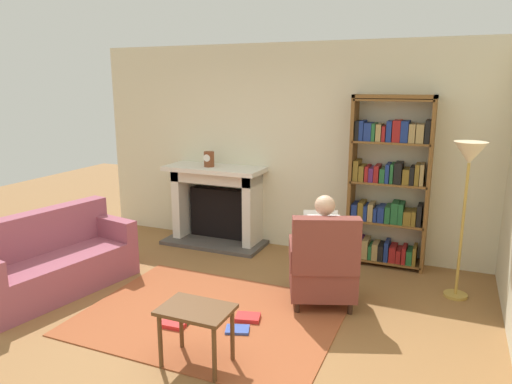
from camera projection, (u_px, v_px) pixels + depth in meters
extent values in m
plane|color=olive|center=(194.00, 331.00, 4.26)|extent=(14.00, 14.00, 0.00)
cube|color=beige|center=(289.00, 148.00, 6.24)|extent=(5.60, 0.10, 2.70)
cube|color=#9A4C2A|center=(210.00, 316.00, 4.53)|extent=(2.40, 1.80, 0.01)
cube|color=#4C4742|center=(214.00, 242.00, 6.57)|extent=(1.40, 0.64, 0.05)
cube|color=black|center=(221.00, 213.00, 6.68)|extent=(0.88, 0.20, 0.70)
cube|color=silver|center=(184.00, 203.00, 6.75)|extent=(0.12, 0.44, 1.03)
cube|color=silver|center=(253.00, 211.00, 6.34)|extent=(0.12, 0.44, 1.03)
cube|color=silver|center=(217.00, 176.00, 6.45)|extent=(1.20, 0.44, 0.16)
cube|color=silver|center=(214.00, 169.00, 6.37)|extent=(1.36, 0.56, 0.06)
cylinder|color=brown|center=(209.00, 159.00, 6.35)|extent=(0.14, 0.14, 0.20)
cylinder|color=white|center=(207.00, 158.00, 6.28)|extent=(0.10, 0.01, 0.10)
cube|color=brown|center=(352.00, 180.00, 5.78)|extent=(0.04, 0.32, 2.07)
cube|color=brown|center=(429.00, 186.00, 5.45)|extent=(0.04, 0.32, 2.07)
cube|color=brown|center=(395.00, 96.00, 5.39)|extent=(0.93, 0.32, 0.04)
cube|color=brown|center=(384.00, 259.00, 5.83)|extent=(0.89, 0.32, 0.02)
cube|color=#1E592D|center=(354.00, 249.00, 5.95)|extent=(0.09, 0.26, 0.16)
cube|color=#4C1E59|center=(361.00, 246.00, 5.91)|extent=(0.05, 0.26, 0.25)
cube|color=#997F4C|center=(366.00, 247.00, 5.88)|extent=(0.07, 0.26, 0.24)
cube|color=#1E592D|center=(371.00, 250.00, 5.86)|extent=(0.04, 0.26, 0.17)
cube|color=#997F4C|center=(376.00, 250.00, 5.84)|extent=(0.07, 0.26, 0.20)
cube|color=black|center=(382.00, 251.00, 5.81)|extent=(0.06, 0.26, 0.19)
cube|color=navy|center=(387.00, 250.00, 5.78)|extent=(0.05, 0.26, 0.24)
cube|color=maroon|center=(393.00, 253.00, 5.76)|extent=(0.08, 0.26, 0.19)
cube|color=maroon|center=(399.00, 255.00, 5.74)|extent=(0.05, 0.26, 0.16)
cube|color=maroon|center=(404.00, 254.00, 5.71)|extent=(0.05, 0.26, 0.20)
cube|color=#1E592D|center=(410.00, 256.00, 5.69)|extent=(0.07, 0.26, 0.17)
cube|color=brown|center=(415.00, 254.00, 5.66)|extent=(0.04, 0.26, 0.22)
cube|color=brown|center=(387.00, 222.00, 5.72)|extent=(0.89, 0.32, 0.02)
cube|color=navy|center=(356.00, 210.00, 5.83)|extent=(0.07, 0.26, 0.19)
cube|color=brown|center=(362.00, 210.00, 5.80)|extent=(0.07, 0.26, 0.22)
cube|color=navy|center=(367.00, 212.00, 5.78)|extent=(0.04, 0.26, 0.19)
cube|color=#997F4C|center=(372.00, 211.00, 5.76)|extent=(0.06, 0.26, 0.21)
cube|color=navy|center=(376.00, 213.00, 5.74)|extent=(0.04, 0.26, 0.16)
cube|color=navy|center=(382.00, 213.00, 5.71)|extent=(0.08, 0.26, 0.19)
cube|color=#1E592D|center=(388.00, 213.00, 5.68)|extent=(0.06, 0.26, 0.20)
cube|color=#1E592D|center=(395.00, 212.00, 5.65)|extent=(0.08, 0.26, 0.25)
cube|color=#1E592D|center=(401.00, 213.00, 5.62)|extent=(0.06, 0.26, 0.25)
cube|color=brown|center=(408.00, 217.00, 5.60)|extent=(0.09, 0.26, 0.17)
cube|color=brown|center=(414.00, 217.00, 5.57)|extent=(0.05, 0.26, 0.17)
cube|color=black|center=(420.00, 215.00, 5.54)|extent=(0.05, 0.26, 0.25)
cube|color=brown|center=(389.00, 183.00, 5.61)|extent=(0.89, 0.32, 0.02)
cube|color=brown|center=(357.00, 170.00, 5.72)|extent=(0.06, 0.26, 0.24)
cube|color=brown|center=(363.00, 172.00, 5.70)|extent=(0.06, 0.26, 0.18)
cube|color=maroon|center=(368.00, 173.00, 5.68)|extent=(0.04, 0.26, 0.18)
cube|color=#4C1E59|center=(372.00, 174.00, 5.66)|extent=(0.05, 0.26, 0.16)
cube|color=maroon|center=(377.00, 173.00, 5.63)|extent=(0.06, 0.26, 0.20)
cube|color=#1E592D|center=(383.00, 175.00, 5.61)|extent=(0.06, 0.26, 0.16)
cube|color=navy|center=(388.00, 173.00, 5.58)|extent=(0.04, 0.26, 0.22)
cube|color=#1E592D|center=(393.00, 173.00, 5.56)|extent=(0.04, 0.26, 0.23)
cube|color=black|center=(399.00, 173.00, 5.54)|extent=(0.09, 0.26, 0.24)
cube|color=brown|center=(407.00, 176.00, 5.51)|extent=(0.07, 0.26, 0.18)
cube|color=black|center=(412.00, 175.00, 5.48)|extent=(0.05, 0.26, 0.21)
cube|color=brown|center=(418.00, 174.00, 5.46)|extent=(0.05, 0.26, 0.24)
cube|color=#997F4C|center=(422.00, 174.00, 5.44)|extent=(0.04, 0.26, 0.25)
cube|color=brown|center=(392.00, 142.00, 5.50)|extent=(0.89, 0.32, 0.02)
cube|color=black|center=(359.00, 130.00, 5.62)|extent=(0.05, 0.26, 0.23)
cube|color=navy|center=(363.00, 130.00, 5.60)|extent=(0.05, 0.26, 0.23)
cube|color=navy|center=(369.00, 131.00, 5.57)|extent=(0.08, 0.26, 0.21)
cube|color=#1E592D|center=(375.00, 132.00, 5.55)|extent=(0.04, 0.26, 0.20)
cube|color=#997F4C|center=(380.00, 132.00, 5.53)|extent=(0.06, 0.26, 0.20)
cube|color=maroon|center=(385.00, 133.00, 5.51)|extent=(0.04, 0.26, 0.18)
cube|color=navy|center=(390.00, 131.00, 5.48)|extent=(0.06, 0.26, 0.24)
cube|color=maroon|center=(397.00, 131.00, 5.44)|extent=(0.09, 0.26, 0.25)
cube|color=navy|center=(405.00, 131.00, 5.41)|extent=(0.08, 0.26, 0.24)
cube|color=#997F4C|center=(413.00, 133.00, 5.38)|extent=(0.07, 0.26, 0.21)
cube|color=#997F4C|center=(421.00, 133.00, 5.35)|extent=(0.08, 0.26, 0.21)
cube|color=black|center=(428.00, 131.00, 5.32)|extent=(0.06, 0.26, 0.26)
cube|color=brown|center=(395.00, 100.00, 5.40)|extent=(0.89, 0.32, 0.02)
cylinder|color=#331E14|center=(343.00, 287.00, 5.04)|extent=(0.05, 0.05, 0.12)
cylinder|color=#331E14|center=(295.00, 286.00, 5.06)|extent=(0.05, 0.05, 0.12)
cylinder|color=#331E14|center=(350.00, 308.00, 4.57)|extent=(0.05, 0.05, 0.12)
cylinder|color=#331E14|center=(297.00, 307.00, 4.59)|extent=(0.05, 0.05, 0.12)
cube|color=brown|center=(322.00, 278.00, 4.77)|extent=(0.81, 0.79, 0.30)
cube|color=brown|center=(326.00, 246.00, 4.44)|extent=(0.66, 0.38, 0.55)
cube|color=brown|center=(350.00, 254.00, 4.70)|extent=(0.30, 0.55, 0.22)
cube|color=brown|center=(296.00, 253.00, 4.72)|extent=(0.30, 0.55, 0.22)
cube|color=silver|center=(324.00, 242.00, 4.63)|extent=(0.37, 0.30, 0.50)
sphere|color=#D8AD8C|center=(325.00, 205.00, 4.54)|extent=(0.20, 0.20, 0.20)
cube|color=#191E3F|center=(329.00, 254.00, 4.86)|extent=(0.25, 0.42, 0.12)
cube|color=#191E3F|center=(313.00, 254.00, 4.87)|extent=(0.25, 0.42, 0.12)
cylinder|color=#191E3F|center=(326.00, 270.00, 5.11)|extent=(0.10, 0.10, 0.42)
cylinder|color=#191E3F|center=(311.00, 270.00, 5.11)|extent=(0.10, 0.10, 0.42)
cube|color=white|center=(321.00, 222.00, 4.92)|extent=(0.37, 0.23, 0.25)
cube|color=#984D60|center=(56.00, 274.00, 5.03)|extent=(1.00, 1.80, 0.40)
cube|color=#984D60|center=(38.00, 232.00, 5.08)|extent=(0.51, 1.71, 0.45)
cube|color=#984D60|center=(112.00, 228.00, 5.58)|extent=(0.72, 0.29, 0.24)
cube|color=brown|center=(196.00, 310.00, 3.66)|extent=(0.56, 0.39, 0.03)
cylinder|color=brown|center=(160.00, 341.00, 3.66)|extent=(0.04, 0.04, 0.46)
cylinder|color=brown|center=(214.00, 355.00, 3.48)|extent=(0.04, 0.04, 0.46)
cylinder|color=brown|center=(181.00, 323.00, 3.94)|extent=(0.04, 0.04, 0.46)
cylinder|color=brown|center=(232.00, 335.00, 3.76)|extent=(0.04, 0.04, 0.46)
cube|color=red|center=(248.00, 317.00, 4.44)|extent=(0.26, 0.22, 0.04)
cube|color=#267233|center=(183.00, 317.00, 4.46)|extent=(0.22, 0.26, 0.03)
cube|color=red|center=(174.00, 323.00, 4.33)|extent=(0.25, 0.19, 0.04)
cube|color=#334CA5|center=(237.00, 330.00, 4.24)|extent=(0.25, 0.22, 0.02)
cylinder|color=#B7933F|center=(455.00, 295.00, 4.96)|extent=(0.24, 0.24, 0.03)
cylinder|color=#B7933F|center=(462.00, 230.00, 4.80)|extent=(0.03, 0.03, 1.39)
cone|color=beige|center=(470.00, 153.00, 4.62)|extent=(0.32, 0.32, 0.22)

